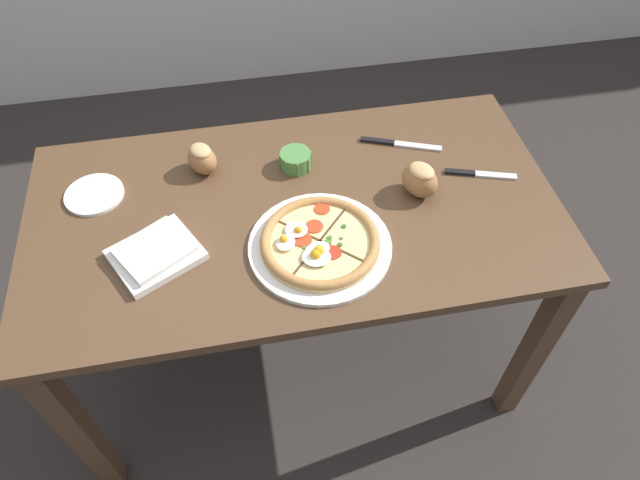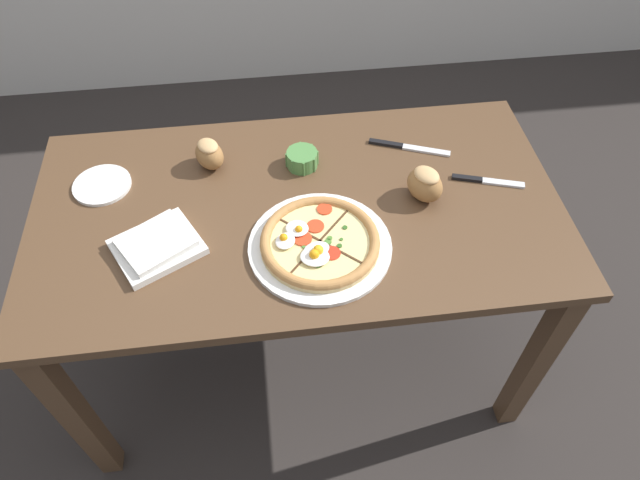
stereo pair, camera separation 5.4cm
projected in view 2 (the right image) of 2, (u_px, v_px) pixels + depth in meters
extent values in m
plane|color=#2D2826|center=(304.00, 351.00, 2.10)|extent=(12.00, 12.00, 0.00)
cube|color=#513823|center=(298.00, 210.00, 1.51)|extent=(1.40, 0.75, 0.03)
cube|color=#513823|center=(76.00, 415.00, 1.55)|extent=(0.06, 0.06, 0.74)
cube|color=#513823|center=(535.00, 362.00, 1.66)|extent=(0.06, 0.06, 0.74)
cube|color=#513823|center=(104.00, 236.00, 1.97)|extent=(0.06, 0.06, 0.74)
cube|color=#513823|center=(470.00, 202.00, 2.07)|extent=(0.06, 0.06, 0.74)
cylinder|color=white|center=(320.00, 246.00, 1.41)|extent=(0.36, 0.36, 0.01)
cylinder|color=#DBB775|center=(320.00, 243.00, 1.40)|extent=(0.30, 0.30, 0.01)
cylinder|color=#E0CC84|center=(320.00, 241.00, 1.39)|extent=(0.25, 0.25, 0.00)
torus|color=#B27A42|center=(320.00, 241.00, 1.39)|extent=(0.30, 0.30, 0.03)
cube|color=#472D19|center=(342.00, 252.00, 1.37)|extent=(0.10, 0.09, 0.00)
cube|color=#472D19|center=(334.00, 225.00, 1.43)|extent=(0.09, 0.10, 0.00)
cube|color=#472D19|center=(299.00, 229.00, 1.41)|extent=(0.10, 0.09, 0.00)
cube|color=#472D19|center=(305.00, 257.00, 1.36)|extent=(0.09, 0.10, 0.00)
cylinder|color=red|center=(325.00, 209.00, 1.46)|extent=(0.04, 0.04, 0.00)
cylinder|color=red|center=(304.00, 239.00, 1.39)|extent=(0.05, 0.05, 0.00)
cylinder|color=red|center=(315.00, 226.00, 1.42)|extent=(0.04, 0.04, 0.00)
cylinder|color=red|center=(332.00, 253.00, 1.37)|extent=(0.04, 0.04, 0.00)
ellipsoid|color=white|center=(316.00, 249.00, 1.37)|extent=(0.08, 0.06, 0.01)
sphere|color=#F4AD1E|center=(318.00, 250.00, 1.35)|extent=(0.03, 0.03, 0.03)
ellipsoid|color=white|center=(315.00, 257.00, 1.35)|extent=(0.08, 0.07, 0.01)
sphere|color=orange|center=(314.00, 254.00, 1.35)|extent=(0.03, 0.03, 0.03)
ellipsoid|color=white|center=(297.00, 228.00, 1.41)|extent=(0.07, 0.07, 0.01)
sphere|color=orange|center=(299.00, 229.00, 1.40)|extent=(0.02, 0.02, 0.02)
ellipsoid|color=white|center=(285.00, 241.00, 1.38)|extent=(0.07, 0.07, 0.01)
sphere|color=orange|center=(284.00, 238.00, 1.38)|extent=(0.02, 0.02, 0.02)
cylinder|color=#2D5B1E|center=(339.00, 246.00, 1.38)|extent=(0.01, 0.01, 0.00)
cylinder|color=#477A2D|center=(328.00, 242.00, 1.39)|extent=(0.02, 0.02, 0.00)
cylinder|color=#2D5B1E|center=(345.00, 227.00, 1.42)|extent=(0.01, 0.01, 0.00)
cylinder|color=#477A2D|center=(330.00, 238.00, 1.40)|extent=(0.01, 0.01, 0.00)
cylinder|color=#386B23|center=(341.00, 239.00, 1.39)|extent=(0.01, 0.01, 0.00)
cylinder|color=#386B23|center=(318.00, 265.00, 1.34)|extent=(0.02, 0.02, 0.00)
cylinder|color=#477A2D|center=(319.00, 244.00, 1.38)|extent=(0.01, 0.01, 0.00)
cylinder|color=#477A2D|center=(303.00, 247.00, 1.38)|extent=(0.01, 0.01, 0.00)
cylinder|color=#4C8442|center=(302.00, 159.00, 1.59)|extent=(0.09, 0.09, 0.05)
cylinder|color=gold|center=(302.00, 157.00, 1.58)|extent=(0.07, 0.07, 0.03)
cylinder|color=#4C8442|center=(317.00, 158.00, 1.59)|extent=(0.01, 0.01, 0.05)
cylinder|color=#4C8442|center=(312.00, 151.00, 1.61)|extent=(0.01, 0.01, 0.05)
cylinder|color=#4C8442|center=(300.00, 149.00, 1.61)|extent=(0.01, 0.01, 0.05)
cylinder|color=#4C8442|center=(290.00, 153.00, 1.60)|extent=(0.01, 0.01, 0.05)
cylinder|color=#4C8442|center=(287.00, 160.00, 1.58)|extent=(0.01, 0.01, 0.05)
cylinder|color=#4C8442|center=(292.00, 167.00, 1.57)|extent=(0.01, 0.01, 0.05)
cylinder|color=#4C8442|center=(304.00, 169.00, 1.56)|extent=(0.01, 0.01, 0.05)
cylinder|color=#4C8442|center=(314.00, 165.00, 1.57)|extent=(0.01, 0.01, 0.05)
cube|color=silver|center=(157.00, 247.00, 1.40)|extent=(0.25, 0.24, 0.02)
cube|color=silver|center=(156.00, 242.00, 1.39)|extent=(0.21, 0.20, 0.02)
ellipsoid|color=olive|center=(425.00, 185.00, 1.49)|extent=(0.12, 0.13, 0.09)
ellipsoid|color=tan|center=(427.00, 175.00, 1.46)|extent=(0.09, 0.09, 0.03)
ellipsoid|color=olive|center=(209.00, 155.00, 1.57)|extent=(0.11, 0.12, 0.08)
ellipsoid|color=tan|center=(208.00, 146.00, 1.55)|extent=(0.08, 0.08, 0.02)
cube|color=silver|center=(503.00, 183.00, 1.55)|extent=(0.11, 0.05, 0.01)
cube|color=black|center=(467.00, 178.00, 1.56)|extent=(0.08, 0.04, 0.01)
cube|color=silver|center=(426.00, 150.00, 1.64)|extent=(0.13, 0.07, 0.01)
cube|color=black|center=(386.00, 143.00, 1.66)|extent=(0.10, 0.05, 0.01)
cylinder|color=white|center=(102.00, 185.00, 1.55)|extent=(0.16, 0.16, 0.01)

